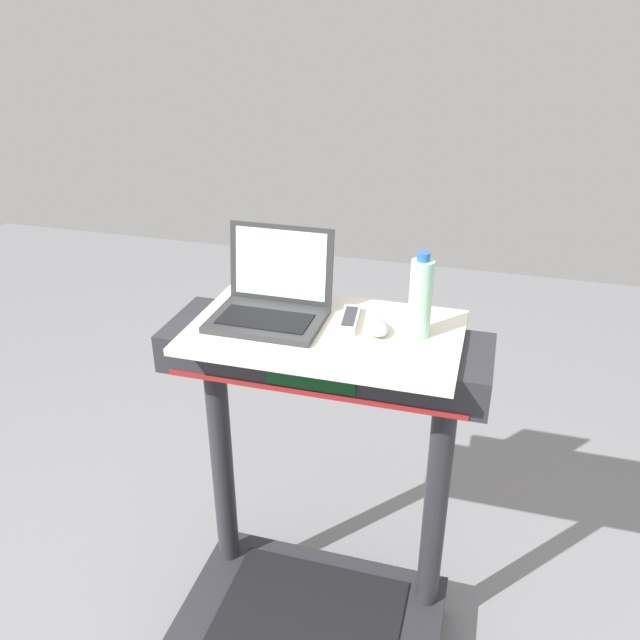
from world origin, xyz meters
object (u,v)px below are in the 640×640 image
(tv_remote, at_px, (349,319))
(water_bottle, at_px, (421,298))
(laptop, at_px, (272,301))
(computer_mouse, at_px, (377,327))

(tv_remote, bearing_deg, water_bottle, -5.98)
(laptop, relative_size, computer_mouse, 3.05)
(tv_remote, bearing_deg, computer_mouse, -23.29)
(laptop, height_order, water_bottle, laptop)
(computer_mouse, height_order, water_bottle, water_bottle)
(water_bottle, height_order, tv_remote, water_bottle)
(computer_mouse, distance_m, tv_remote, 0.09)
(laptop, xyz_separation_m, water_bottle, (0.41, -0.00, 0.06))
(tv_remote, bearing_deg, laptop, -174.76)
(water_bottle, bearing_deg, tv_remote, 174.02)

